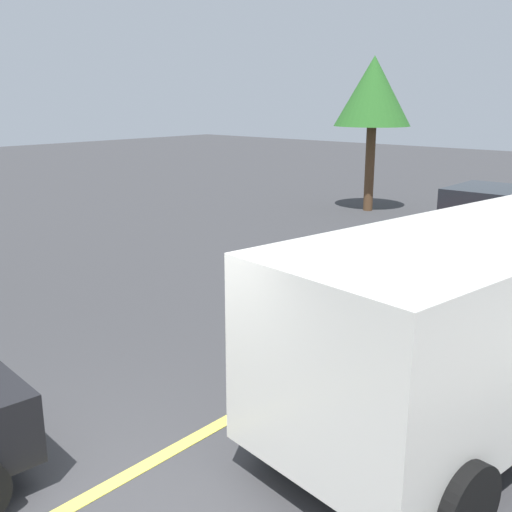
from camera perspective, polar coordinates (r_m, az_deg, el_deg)
The scene contains 5 objects.
ground_plane at distance 6.08m, azimuth -15.75°, elevation -21.29°, with size 80.00×80.00×0.00m, color #38383A.
lane_marking_centre at distance 7.80m, azimuth 3.41°, elevation -12.04°, with size 28.00×0.16×0.01m, color #E0D14C.
white_van at distance 6.84m, azimuth 20.04°, elevation -5.42°, with size 5.43×2.85×2.20m.
car_red_behind_van at distance 14.71m, azimuth 21.34°, elevation 3.09°, with size 4.04×2.10×1.59m.
tree_left_verge at distance 19.51m, azimuth 11.07°, elevation 14.98°, with size 2.37×2.37×4.78m.
Camera 1 is at (-2.50, -4.27, 3.52)m, focal length 42.13 mm.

